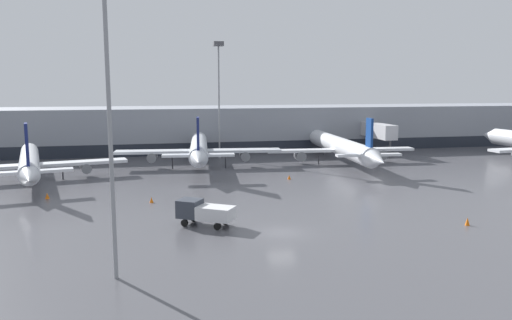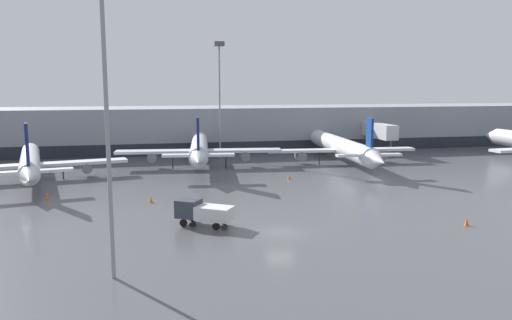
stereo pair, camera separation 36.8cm
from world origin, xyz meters
name	(u,v)px [view 1 (the left image)]	position (x,y,z in m)	size (l,w,h in m)	color
ground_plane	(282,233)	(0.00, 0.00, 0.00)	(320.00, 320.00, 0.00)	#4C4C51
terminal_building	(206,128)	(0.12, 61.94, 4.49)	(160.00, 27.25, 9.00)	gray
parked_jet_0	(29,163)	(-28.40, 31.74, 2.69)	(26.92, 31.36, 8.99)	silver
parked_jet_1	(341,147)	(20.97, 38.10, 2.89)	(26.19, 38.21, 8.74)	silver
parked_jet_4	(199,148)	(-3.79, 38.08, 3.27)	(27.17, 32.35, 9.05)	silver
service_truck_1	(204,211)	(-6.73, 3.88, 1.42)	(5.83, 4.75, 2.45)	silver
traffic_cone_0	(47,196)	(-23.93, 19.49, 0.34)	(0.52, 0.52, 0.69)	orange
traffic_cone_1	(289,177)	(8.00, 25.43, 0.31)	(0.50, 0.50, 0.61)	orange
traffic_cone_2	(151,200)	(-11.68, 14.73, 0.33)	(0.44, 0.44, 0.67)	orange
traffic_cone_3	(467,221)	(18.30, -1.50, 0.40)	(0.46, 0.46, 0.79)	orange
apron_light_mast_1	(219,69)	(1.14, 48.90, 16.52)	(1.80, 1.80, 21.38)	gray
apron_light_mast_2	(106,35)	(-14.31, -8.21, 16.77)	(1.80, 1.80, 21.75)	gray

